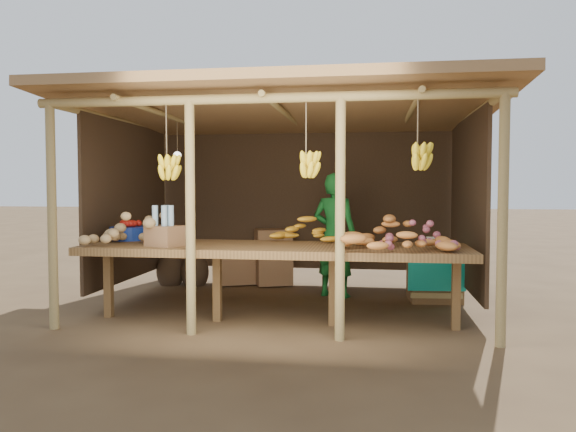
# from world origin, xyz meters

# --- Properties ---
(ground) EXTENTS (60.00, 60.00, 0.00)m
(ground) POSITION_xyz_m (0.00, 0.00, 0.00)
(ground) COLOR brown
(ground) RESTS_ON ground
(stall_structure) EXTENTS (4.70, 3.50, 2.43)m
(stall_structure) POSITION_xyz_m (0.03, -0.06, 1.91)
(stall_structure) COLOR #A28953
(stall_structure) RESTS_ON ground
(counter) EXTENTS (3.90, 1.05, 0.80)m
(counter) POSITION_xyz_m (0.00, -0.95, 0.74)
(counter) COLOR brown
(counter) RESTS_ON ground
(potato_heap) EXTENTS (1.06, 0.64, 0.37)m
(potato_heap) POSITION_xyz_m (-1.34, -1.07, 0.98)
(potato_heap) COLOR tan
(potato_heap) RESTS_ON counter
(sweet_potato_heap) EXTENTS (1.24, 0.93, 0.36)m
(sweet_potato_heap) POSITION_xyz_m (1.20, -1.22, 0.98)
(sweet_potato_heap) COLOR #C17331
(sweet_potato_heap) RESTS_ON counter
(onion_heap) EXTENTS (0.82, 0.60, 0.35)m
(onion_heap) POSITION_xyz_m (1.43, -1.18, 0.98)
(onion_heap) COLOR #A85161
(onion_heap) RESTS_ON counter
(banana_pile) EXTENTS (0.66, 0.42, 0.35)m
(banana_pile) POSITION_xyz_m (0.25, -0.57, 0.97)
(banana_pile) COLOR gold
(banana_pile) RESTS_ON counter
(tomato_basin) EXTENTS (0.42, 0.42, 0.22)m
(tomato_basin) POSITION_xyz_m (-1.72, -0.61, 0.89)
(tomato_basin) COLOR navy
(tomato_basin) RESTS_ON counter
(bottle_box) EXTENTS (0.40, 0.37, 0.41)m
(bottle_box) POSITION_xyz_m (-1.08, -1.18, 0.96)
(bottle_box) COLOR #8B613E
(bottle_box) RESTS_ON counter
(vendor) EXTENTS (0.66, 0.53, 1.57)m
(vendor) POSITION_xyz_m (0.52, 0.54, 0.79)
(vendor) COLOR #176A26
(vendor) RESTS_ON ground
(tarp_crate) EXTENTS (0.72, 0.63, 0.80)m
(tarp_crate) POSITION_xyz_m (1.74, 0.46, 0.33)
(tarp_crate) COLOR brown
(tarp_crate) RESTS_ON ground
(carton_stack) EXTENTS (1.13, 0.54, 0.78)m
(carton_stack) POSITION_xyz_m (-0.57, 1.20, 0.34)
(carton_stack) COLOR #8B613E
(carton_stack) RESTS_ON ground
(burlap_sacks) EXTENTS (0.76, 0.40, 0.53)m
(burlap_sacks) POSITION_xyz_m (-1.67, 1.05, 0.23)
(burlap_sacks) COLOR #402D1D
(burlap_sacks) RESTS_ON ground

